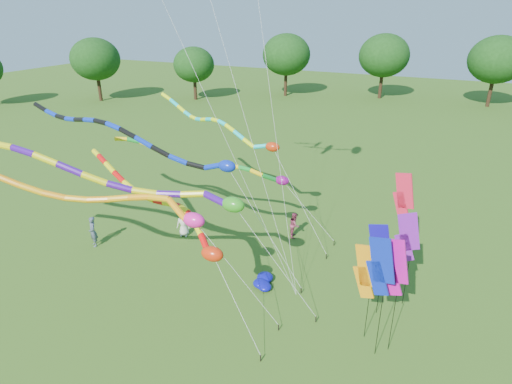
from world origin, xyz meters
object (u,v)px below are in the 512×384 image
at_px(person_a, 183,223).
at_px(person_c, 295,225).
at_px(tube_kite_red, 167,211).
at_px(blue_nylon_heap, 261,278).
at_px(person_b, 93,232).
at_px(tube_kite_orange, 83,193).

height_order(person_a, person_c, person_a).
relative_size(tube_kite_red, person_a, 7.56).
distance_m(blue_nylon_heap, person_b, 10.36).
bearing_deg(blue_nylon_heap, person_a, 159.09).
distance_m(tube_kite_red, blue_nylon_heap, 5.91).
distance_m(tube_kite_red, tube_kite_orange, 3.81).
relative_size(blue_nylon_heap, person_c, 0.88).
height_order(blue_nylon_heap, person_a, person_a).
xyz_separation_m(tube_kite_orange, blue_nylon_heap, (5.92, 4.86, -5.53)).
distance_m(tube_kite_orange, person_b, 7.65).
bearing_deg(tube_kite_orange, person_a, 79.46).
distance_m(tube_kite_red, person_b, 7.23).
xyz_separation_m(tube_kite_red, tube_kite_orange, (-2.00, -2.80, 1.63)).
xyz_separation_m(person_b, person_c, (10.18, 5.95, -0.13)).
xyz_separation_m(person_a, person_b, (-4.04, -3.23, 0.10)).
xyz_separation_m(blue_nylon_heap, person_b, (-10.30, -0.84, 0.71)).
relative_size(tube_kite_red, person_c, 7.85).
distance_m(person_b, person_c, 11.79).
height_order(tube_kite_orange, person_a, tube_kite_orange).
distance_m(blue_nylon_heap, person_a, 6.73).
relative_size(person_b, person_c, 1.16).
bearing_deg(person_c, tube_kite_red, 136.99).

